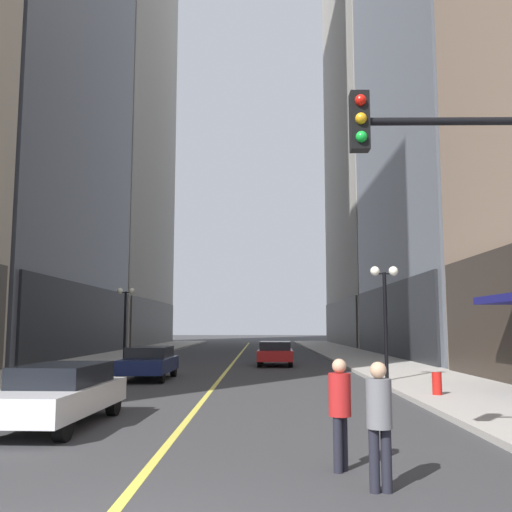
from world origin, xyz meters
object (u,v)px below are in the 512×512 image
(car_white, at_px, (60,392))
(pedestrian_in_grey_suit, at_px, (379,416))
(car_red, at_px, (275,352))
(street_lamp_right_mid, at_px, (385,297))
(traffic_light_near_right, at_px, (509,217))
(car_navy, at_px, (149,362))
(pedestrian_in_red_jacket, at_px, (340,405))
(fire_hydrant_right, at_px, (437,386))
(street_lamp_left_far, at_px, (125,307))

(car_white, height_order, pedestrian_in_grey_suit, pedestrian_in_grey_suit)
(car_white, distance_m, car_red, 19.93)
(street_lamp_right_mid, bearing_deg, traffic_light_near_right, -94.42)
(car_navy, distance_m, pedestrian_in_red_jacket, 15.88)
(car_navy, relative_size, pedestrian_in_grey_suit, 2.48)
(pedestrian_in_grey_suit, bearing_deg, pedestrian_in_red_jacket, 109.00)
(car_white, xyz_separation_m, car_navy, (-0.19, 10.94, -0.00))
(car_red, relative_size, fire_hydrant_right, 5.34)
(street_lamp_right_mid, bearing_deg, street_lamp_left_far, 136.35)
(pedestrian_in_red_jacket, bearing_deg, pedestrian_in_grey_suit, -71.00)
(car_navy, distance_m, car_red, 9.88)
(street_lamp_left_far, bearing_deg, pedestrian_in_grey_suit, -69.76)
(car_red, relative_size, street_lamp_left_far, 0.96)
(car_red, xyz_separation_m, pedestrian_in_red_jacket, (0.46, -23.10, 0.25))
(car_red, bearing_deg, street_lamp_right_mid, -68.70)
(traffic_light_near_right, relative_size, fire_hydrant_right, 7.06)
(pedestrian_in_red_jacket, height_order, street_lamp_left_far, street_lamp_left_far)
(car_white, xyz_separation_m, pedestrian_in_red_jacket, (5.60, -3.85, 0.25))
(car_white, bearing_deg, car_navy, 90.97)
(pedestrian_in_red_jacket, relative_size, street_lamp_left_far, 0.38)
(pedestrian_in_red_jacket, bearing_deg, car_navy, 111.38)
(traffic_light_near_right, bearing_deg, street_lamp_right_mid, 85.58)
(fire_hydrant_right, bearing_deg, car_navy, 146.97)
(car_red, xyz_separation_m, traffic_light_near_right, (2.90, -23.71, 3.02))
(car_navy, relative_size, car_red, 0.98)
(pedestrian_in_grey_suit, height_order, street_lamp_right_mid, street_lamp_right_mid)
(car_white, height_order, car_navy, same)
(car_white, relative_size, street_lamp_right_mid, 1.04)
(pedestrian_in_grey_suit, bearing_deg, street_lamp_right_mid, 77.53)
(pedestrian_in_grey_suit, xyz_separation_m, street_lamp_left_far, (-9.69, 26.28, 2.28))
(traffic_light_near_right, height_order, fire_hydrant_right, traffic_light_near_right)
(car_navy, xyz_separation_m, pedestrian_in_grey_suit, (6.17, -15.88, 0.26))
(traffic_light_near_right, xyz_separation_m, street_lamp_left_far, (-11.75, 25.80, -0.49))
(pedestrian_in_red_jacket, relative_size, street_lamp_right_mid, 0.38)
(car_white, relative_size, car_red, 1.08)
(street_lamp_right_mid, bearing_deg, car_white, -134.88)
(pedestrian_in_red_jacket, xyz_separation_m, street_lamp_right_mid, (3.49, 12.98, 2.29))
(pedestrian_in_red_jacket, distance_m, fire_hydrant_right, 9.34)
(traffic_light_near_right, bearing_deg, car_navy, 118.12)
(car_red, xyz_separation_m, pedestrian_in_grey_suit, (0.84, -24.19, 0.26))
(car_navy, xyz_separation_m, pedestrian_in_red_jacket, (5.79, -14.79, 0.25))
(car_red, height_order, pedestrian_in_grey_suit, pedestrian_in_grey_suit)
(traffic_light_near_right, xyz_separation_m, fire_hydrant_right, (1.55, 9.04, -3.34))
(car_navy, relative_size, street_lamp_left_far, 0.94)
(car_red, distance_m, street_lamp_right_mid, 11.16)
(street_lamp_right_mid, bearing_deg, fire_hydrant_right, -83.72)
(street_lamp_left_far, bearing_deg, pedestrian_in_red_jacket, -69.71)
(pedestrian_in_grey_suit, height_order, traffic_light_near_right, traffic_light_near_right)
(car_red, xyz_separation_m, fire_hydrant_right, (4.45, -14.67, -0.32))
(pedestrian_in_grey_suit, bearing_deg, car_white, 140.46)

